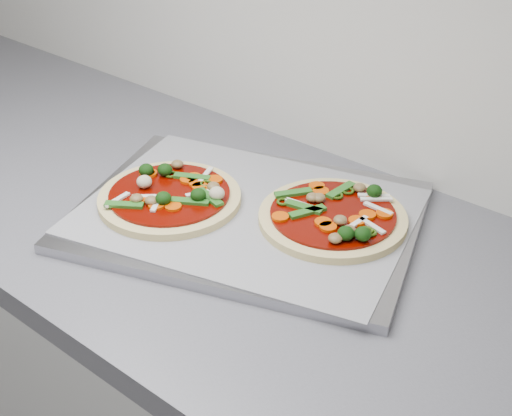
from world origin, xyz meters
The scene contains 6 objects.
base_cabinet centered at (0.00, 1.30, 0.43)m, with size 3.60×0.60×0.86m, color silver.
countertop centered at (0.00, 1.30, 0.88)m, with size 3.60×0.60×0.04m, color slate.
baking_tray centered at (0.24, 1.33, 0.91)m, with size 0.50×0.37×0.02m, color #98989E.
parchment centered at (0.24, 1.33, 0.92)m, with size 0.48×0.35×0.00m, color gray.
pizza_left centered at (0.13, 1.28, 0.93)m, with size 0.23×0.23×0.04m.
pizza_right centered at (0.36, 1.39, 0.93)m, with size 0.29×0.29×0.04m.
Camera 1 is at (0.83, 0.64, 1.49)m, focal length 50.00 mm.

